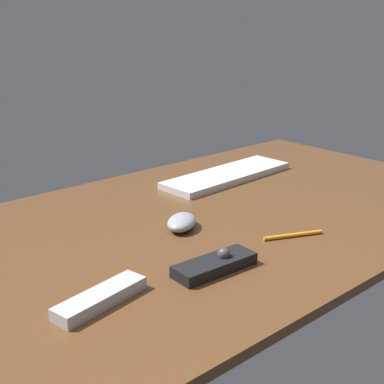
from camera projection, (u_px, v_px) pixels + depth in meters
The scene contains 6 objects.
desk at pixel (225, 216), 132.20cm from camera, with size 140.00×84.00×2.00cm, color brown.
keyboard at pixel (227, 175), 157.80cm from camera, with size 42.19×12.62×1.85cm, color silver.
computer_mouse at pixel (182, 222), 121.15cm from camera, with size 9.66×6.18×3.21cm, color #999EA5.
media_remote at pixel (215, 264), 101.94cm from camera, with size 16.97×6.79×3.93cm.
tv_remote at pixel (100, 298), 90.22cm from camera, with size 17.44×4.59×2.21cm, color #B7B7BC.
pen at pixel (293, 235), 117.07cm from camera, with size 0.89×0.89×13.72cm, color orange.
Camera 1 is at (-87.84, -87.26, 48.38)cm, focal length 51.10 mm.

